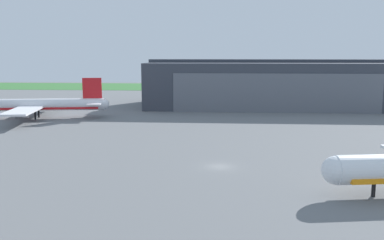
{
  "coord_description": "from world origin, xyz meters",
  "views": [
    {
      "loc": [
        0.25,
        -70.92,
        19.49
      ],
      "look_at": [
        -6.35,
        20.49,
        5.02
      ],
      "focal_mm": 38.74,
      "sensor_mm": 36.0,
      "label": 1
    }
  ],
  "objects": [
    {
      "name": "grass_field_strip",
      "position": [
        0.0,
        182.02,
        0.04
      ],
      "size": [
        440.0,
        56.0,
        0.08
      ],
      "primitive_type": "cube",
      "color": "#377236",
      "rests_on": "ground_plane"
    },
    {
      "name": "ground_plane",
      "position": [
        0.0,
        0.0,
        0.0
      ],
      "size": [
        440.0,
        440.0,
        0.0
      ],
      "primitive_type": "plane",
      "color": "slate"
    },
    {
      "name": "maintenance_hangar",
      "position": [
        18.6,
        89.51,
        8.44
      ],
      "size": [
        92.12,
        38.89,
        17.79
      ],
      "color": "#383D47",
      "rests_on": "ground_plane"
    },
    {
      "name": "airliner_far_right",
      "position": [
        -58.35,
        51.7,
        4.13
      ],
      "size": [
        47.53,
        40.92,
        12.44
      ],
      "color": "silver",
      "rests_on": "ground_plane"
    }
  ]
}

